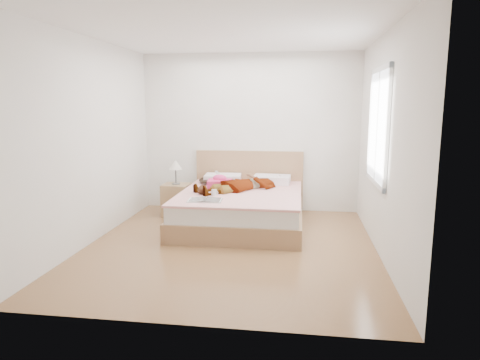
{
  "coord_description": "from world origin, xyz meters",
  "views": [
    {
      "loc": [
        0.84,
        -5.11,
        1.76
      ],
      "look_at": [
        0.0,
        0.85,
        0.7
      ],
      "focal_mm": 32.0,
      "sensor_mm": 36.0,
      "label": 1
    }
  ],
  "objects_px": {
    "bed": "(242,206)",
    "coffee_mug": "(214,193)",
    "woman": "(245,182)",
    "towel": "(220,182)",
    "nightstand": "(176,197)",
    "plush_toy": "(203,189)",
    "phone": "(217,172)",
    "magazine": "(205,200)"
  },
  "relations": [
    {
      "from": "woman",
      "to": "nightstand",
      "type": "xyz_separation_m",
      "value": [
        -1.14,
        0.22,
        -0.32
      ]
    },
    {
      "from": "towel",
      "to": "coffee_mug",
      "type": "bearing_deg",
      "value": -86.93
    },
    {
      "from": "phone",
      "to": "nightstand",
      "type": "xyz_separation_m",
      "value": [
        -0.64,
        -0.18,
        -0.39
      ]
    },
    {
      "from": "phone",
      "to": "coffee_mug",
      "type": "xyz_separation_m",
      "value": [
        0.14,
        -0.95,
        -0.13
      ]
    },
    {
      "from": "magazine",
      "to": "plush_toy",
      "type": "height_order",
      "value": "plush_toy"
    },
    {
      "from": "towel",
      "to": "coffee_mug",
      "type": "height_order",
      "value": "towel"
    },
    {
      "from": "woman",
      "to": "towel",
      "type": "xyz_separation_m",
      "value": [
        -0.39,
        0.05,
        -0.03
      ]
    },
    {
      "from": "plush_toy",
      "to": "woman",
      "type": "bearing_deg",
      "value": 39.98
    },
    {
      "from": "phone",
      "to": "magazine",
      "type": "bearing_deg",
      "value": -127.57
    },
    {
      "from": "phone",
      "to": "towel",
      "type": "bearing_deg",
      "value": -114.01
    },
    {
      "from": "magazine",
      "to": "phone",
      "type": "bearing_deg",
      "value": 93.76
    },
    {
      "from": "woman",
      "to": "towel",
      "type": "relative_size",
      "value": 3.93
    },
    {
      "from": "bed",
      "to": "plush_toy",
      "type": "height_order",
      "value": "bed"
    },
    {
      "from": "woman",
      "to": "nightstand",
      "type": "height_order",
      "value": "nightstand"
    },
    {
      "from": "phone",
      "to": "nightstand",
      "type": "bearing_deg",
      "value": 154.59
    },
    {
      "from": "towel",
      "to": "plush_toy",
      "type": "height_order",
      "value": "towel"
    },
    {
      "from": "coffee_mug",
      "to": "magazine",
      "type": "bearing_deg",
      "value": -99.95
    },
    {
      "from": "magazine",
      "to": "coffee_mug",
      "type": "xyz_separation_m",
      "value": [
        0.06,
        0.33,
        0.03
      ]
    },
    {
      "from": "woman",
      "to": "nightstand",
      "type": "distance_m",
      "value": 1.2
    },
    {
      "from": "bed",
      "to": "towel",
      "type": "distance_m",
      "value": 0.51
    },
    {
      "from": "bed",
      "to": "plush_toy",
      "type": "bearing_deg",
      "value": -148.33
    },
    {
      "from": "towel",
      "to": "magazine",
      "type": "bearing_deg",
      "value": -91.58
    },
    {
      "from": "phone",
      "to": "bed",
      "type": "xyz_separation_m",
      "value": [
        0.47,
        -0.54,
        -0.41
      ]
    },
    {
      "from": "nightstand",
      "to": "plush_toy",
      "type": "bearing_deg",
      "value": -48.89
    },
    {
      "from": "phone",
      "to": "magazine",
      "type": "distance_m",
      "value": 1.3
    },
    {
      "from": "woman",
      "to": "plush_toy",
      "type": "xyz_separation_m",
      "value": [
        -0.55,
        -0.46,
        -0.04
      ]
    },
    {
      "from": "magazine",
      "to": "coffee_mug",
      "type": "height_order",
      "value": "coffee_mug"
    },
    {
      "from": "phone",
      "to": "coffee_mug",
      "type": "distance_m",
      "value": 0.97
    },
    {
      "from": "towel",
      "to": "plush_toy",
      "type": "bearing_deg",
      "value": -107.16
    },
    {
      "from": "phone",
      "to": "woman",
      "type": "bearing_deg",
      "value": -79.99
    },
    {
      "from": "phone",
      "to": "towel",
      "type": "xyz_separation_m",
      "value": [
        0.11,
        -0.35,
        -0.1
      ]
    },
    {
      "from": "bed",
      "to": "coffee_mug",
      "type": "relative_size",
      "value": 17.96
    },
    {
      "from": "woman",
      "to": "bed",
      "type": "xyz_separation_m",
      "value": [
        -0.03,
        -0.14,
        -0.34
      ]
    },
    {
      "from": "coffee_mug",
      "to": "phone",
      "type": "bearing_deg",
      "value": 98.48
    },
    {
      "from": "plush_toy",
      "to": "magazine",
      "type": "bearing_deg",
      "value": -72.98
    },
    {
      "from": "woman",
      "to": "nightstand",
      "type": "relative_size",
      "value": 1.74
    },
    {
      "from": "woman",
      "to": "towel",
      "type": "bearing_deg",
      "value": -138.25
    },
    {
      "from": "plush_toy",
      "to": "bed",
      "type": "bearing_deg",
      "value": 31.67
    },
    {
      "from": "towel",
      "to": "phone",
      "type": "bearing_deg",
      "value": 107.32
    },
    {
      "from": "bed",
      "to": "coffee_mug",
      "type": "xyz_separation_m",
      "value": [
        -0.33,
        -0.42,
        0.28
      ]
    },
    {
      "from": "towel",
      "to": "bed",
      "type": "bearing_deg",
      "value": -26.94
    },
    {
      "from": "bed",
      "to": "coffee_mug",
      "type": "bearing_deg",
      "value": -128.51
    }
  ]
}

